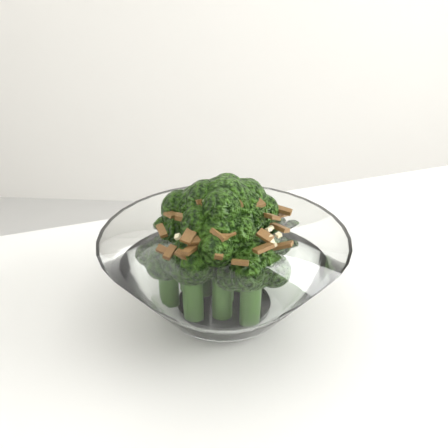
{
  "coord_description": "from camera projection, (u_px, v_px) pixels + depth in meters",
  "views": [
    {
      "loc": [
        -0.17,
        -0.42,
        1.05
      ],
      "look_at": [
        -0.19,
        -0.03,
        0.85
      ],
      "focal_mm": 40.0,
      "sensor_mm": 36.0,
      "label": 1
    }
  ],
  "objects": [
    {
      "name": "broccoli_dish",
      "position": [
        223.0,
        263.0,
        0.46
      ],
      "size": [
        0.23,
        0.23,
        0.14
      ],
      "color": "white",
      "rests_on": "table"
    }
  ]
}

